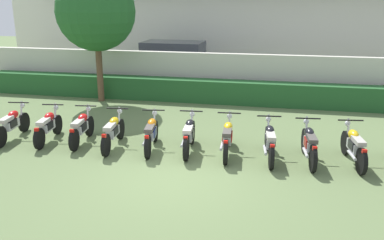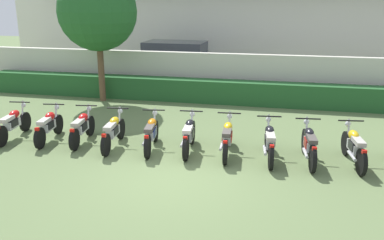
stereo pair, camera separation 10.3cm
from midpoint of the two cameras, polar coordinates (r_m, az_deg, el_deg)
ground at (r=9.17m, az=-2.78°, el=-7.79°), size 60.00×60.00×0.00m
compound_wall at (r=16.00m, az=4.18°, el=6.08°), size 23.65×0.30×1.76m
hedge_row at (r=15.41m, az=3.77°, el=3.94°), size 18.92×0.70×0.84m
parked_car at (r=18.96m, az=-2.30°, el=7.93°), size 4.53×2.14×1.89m
tree_near_inspector at (r=15.73m, az=-13.38°, el=14.40°), size 2.86×2.86×4.75m
motorcycle_in_row_0 at (r=12.42m, az=-23.94°, el=-0.50°), size 0.60×1.90×0.94m
motorcycle_in_row_1 at (r=11.87m, az=-19.59°, el=-0.78°), size 0.60×1.80×0.94m
motorcycle_in_row_2 at (r=11.46m, az=-15.32°, el=-1.00°), size 0.60×1.78×0.94m
motorcycle_in_row_3 at (r=10.95m, az=-11.16°, el=-1.53°), size 0.60×1.90×0.94m
motorcycle_in_row_4 at (r=10.63m, az=-5.95°, el=-1.81°), size 0.60×1.82×0.95m
motorcycle_in_row_5 at (r=10.42m, az=-0.68°, el=-2.03°), size 0.60×1.84×0.97m
motorcycle_in_row_6 at (r=10.29m, az=4.66°, el=-2.40°), size 0.60×1.93×0.96m
motorcycle_in_row_7 at (r=10.14m, az=10.41°, el=-2.90°), size 0.60×1.90×0.96m
motorcycle_in_row_8 at (r=10.16m, az=15.66°, el=-3.18°), size 0.60×1.84×0.97m
motorcycle_in_row_9 at (r=10.37m, az=21.27°, el=-3.36°), size 0.60×1.83×0.96m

